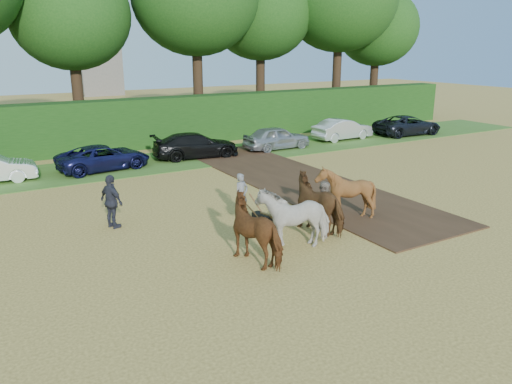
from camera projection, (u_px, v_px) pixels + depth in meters
The scene contains 8 objects.
ground at pixel (379, 234), 16.77m from camera, with size 120.00×120.00×0.00m, color gold.
earth_strip at pixel (297, 181), 23.29m from camera, with size 4.50×17.00×0.05m, color #472D1C.
grass_verge at pixel (205, 157), 28.37m from camera, with size 50.00×5.00×0.03m, color #38601E.
hedgerow at pixel (175, 121), 31.68m from camera, with size 46.00×1.60×3.00m, color #14380F.
spectator_near at pixel (324, 205), 17.13m from camera, with size 0.81×0.63×1.66m, color tan.
spectator_far at pixel (112, 202), 17.10m from camera, with size 1.11×0.46×1.89m, color #242630.
plough_team at pixel (306, 209), 16.34m from camera, with size 6.43×5.31×1.92m.
parked_cars at pixel (216, 144), 28.30m from camera, with size 36.28×3.19×1.44m.
Camera 1 is at (-11.49, -11.47, 6.09)m, focal length 35.00 mm.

